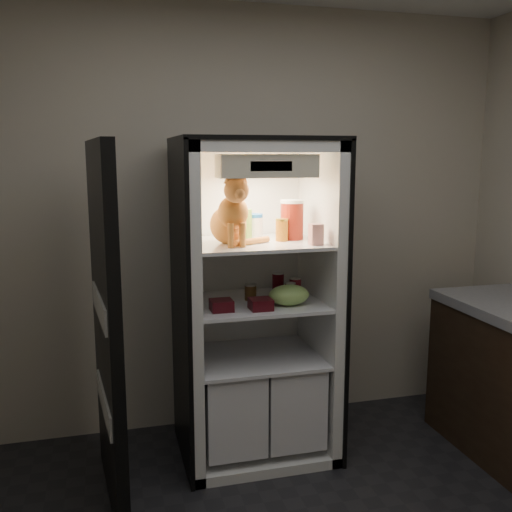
{
  "coord_description": "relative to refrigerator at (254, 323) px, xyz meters",
  "views": [
    {
      "loc": [
        -0.83,
        -1.78,
        1.78
      ],
      "look_at": [
        -0.0,
        1.32,
        1.21
      ],
      "focal_mm": 40.0,
      "sensor_mm": 36.0,
      "label": 1
    }
  ],
  "objects": [
    {
      "name": "soda_can_a",
      "position": [
        0.17,
        0.06,
        0.21
      ],
      "size": [
        0.07,
        0.07,
        0.13
      ],
      "color": "black",
      "rests_on": "refrigerator"
    },
    {
      "name": "salsa_jar",
      "position": [
        0.15,
        -0.08,
        0.56
      ],
      "size": [
        0.07,
        0.07,
        0.13
      ],
      "color": "maroon",
      "rests_on": "refrigerator"
    },
    {
      "name": "soda_can_b",
      "position": [
        0.23,
        -0.09,
        0.21
      ],
      "size": [
        0.07,
        0.07,
        0.13
      ],
      "color": "black",
      "rests_on": "refrigerator"
    },
    {
      "name": "room_shell",
      "position": [
        0.0,
        -1.38,
        0.83
      ],
      "size": [
        3.6,
        3.6,
        3.6
      ],
      "color": "white",
      "rests_on": "floor"
    },
    {
      "name": "mayo_tub",
      "position": [
        0.03,
        0.09,
        0.57
      ],
      "size": [
        0.1,
        0.1,
        0.14
      ],
      "color": "white",
      "rests_on": "refrigerator"
    },
    {
      "name": "grape_bag",
      "position": [
        0.16,
        -0.2,
        0.21
      ],
      "size": [
        0.23,
        0.17,
        0.12
      ],
      "primitive_type": "ellipsoid",
      "color": "#85AB4F",
      "rests_on": "refrigerator"
    },
    {
      "name": "fridge_door",
      "position": [
        -0.85,
        -0.32,
        0.12
      ],
      "size": [
        0.14,
        0.87,
        1.85
      ],
      "rotation": [
        0.0,
        0.0,
        0.09
      ],
      "color": "black",
      "rests_on": "floor"
    },
    {
      "name": "pepper_jar",
      "position": [
        0.22,
        -0.03,
        0.61
      ],
      "size": [
        0.14,
        0.14,
        0.23
      ],
      "color": "#9C2614",
      "rests_on": "refrigerator"
    },
    {
      "name": "berry_box_left",
      "position": [
        -0.24,
        -0.21,
        0.18
      ],
      "size": [
        0.12,
        0.12,
        0.06
      ],
      "primitive_type": "cube",
      "color": "#4C0C14",
      "rests_on": "refrigerator"
    },
    {
      "name": "tabby_cat",
      "position": [
        -0.16,
        -0.13,
        0.65
      ],
      "size": [
        0.34,
        0.38,
        0.4
      ],
      "rotation": [
        0.0,
        0.0,
        0.06
      ],
      "color": "#BD6A18",
      "rests_on": "refrigerator"
    },
    {
      "name": "berry_box_right",
      "position": [
        -0.02,
        -0.25,
        0.18
      ],
      "size": [
        0.12,
        0.12,
        0.06
      ],
      "primitive_type": "cube",
      "color": "#4C0C14",
      "rests_on": "refrigerator"
    },
    {
      "name": "refrigerator",
      "position": [
        0.0,
        0.0,
        0.0
      ],
      "size": [
        0.9,
        0.72,
        1.88
      ],
      "color": "white",
      "rests_on": "floor"
    },
    {
      "name": "soda_can_c",
      "position": [
        0.18,
        -0.15,
        0.21
      ],
      "size": [
        0.06,
        0.06,
        0.12
      ],
      "color": "black",
      "rests_on": "refrigerator"
    },
    {
      "name": "parmesan_shaker",
      "position": [
        -0.04,
        0.02,
        0.59
      ],
      "size": [
        0.07,
        0.07,
        0.18
      ],
      "color": "#227E24",
      "rests_on": "refrigerator"
    },
    {
      "name": "condiment_jar",
      "position": [
        -0.03,
        -0.03,
        0.2
      ],
      "size": [
        0.07,
        0.07,
        0.1
      ],
      "color": "#533617",
      "rests_on": "refrigerator"
    },
    {
      "name": "cream_carton",
      "position": [
        0.29,
        -0.26,
        0.56
      ],
      "size": [
        0.07,
        0.07,
        0.12
      ],
      "primitive_type": "cube",
      "color": "white",
      "rests_on": "refrigerator"
    }
  ]
}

